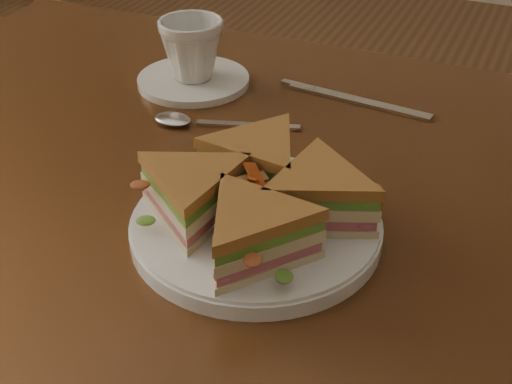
# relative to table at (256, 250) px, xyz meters

# --- Properties ---
(table) EXTENTS (1.20, 0.80, 0.75)m
(table) POSITION_rel_table_xyz_m (0.00, 0.00, 0.00)
(table) COLOR #331A0B
(table) RESTS_ON ground
(plate) EXTENTS (0.25, 0.25, 0.02)m
(plate) POSITION_rel_table_xyz_m (0.04, -0.09, 0.11)
(plate) COLOR white
(plate) RESTS_ON table
(sandwich_wedges) EXTENTS (0.28, 0.28, 0.06)m
(sandwich_wedges) POSITION_rel_table_xyz_m (0.04, -0.09, 0.14)
(sandwich_wedges) COLOR beige
(sandwich_wedges) RESTS_ON plate
(crisps_mound) EXTENTS (0.09, 0.09, 0.05)m
(crisps_mound) POSITION_rel_table_xyz_m (0.04, -0.09, 0.14)
(crisps_mound) COLOR #CC511A
(crisps_mound) RESTS_ON plate
(spoon) EXTENTS (0.18, 0.07, 0.01)m
(spoon) POSITION_rel_table_xyz_m (-0.13, 0.08, 0.10)
(spoon) COLOR silver
(spoon) RESTS_ON table
(knife) EXTENTS (0.22, 0.04, 0.00)m
(knife) POSITION_rel_table_xyz_m (0.03, 0.23, 0.10)
(knife) COLOR silver
(knife) RESTS_ON table
(saucer) EXTENTS (0.15, 0.15, 0.01)m
(saucer) POSITION_rel_table_xyz_m (-0.18, 0.19, 0.10)
(saucer) COLOR white
(saucer) RESTS_ON table
(coffee_cup) EXTENTS (0.09, 0.09, 0.08)m
(coffee_cup) POSITION_rel_table_xyz_m (-0.18, 0.19, 0.15)
(coffee_cup) COLOR white
(coffee_cup) RESTS_ON saucer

